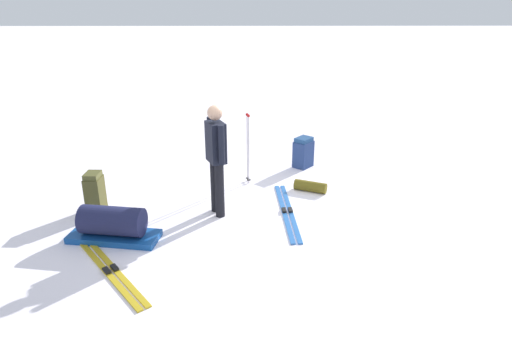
% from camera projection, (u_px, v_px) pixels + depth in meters
% --- Properties ---
extents(ground_plane, '(80.00, 80.00, 0.00)m').
position_uv_depth(ground_plane, '(256.00, 211.00, 7.13)').
color(ground_plane, white).
extents(skier_standing, '(0.53, 0.34, 1.70)m').
position_uv_depth(skier_standing, '(216.00, 155.00, 6.71)').
color(skier_standing, black).
rests_on(skier_standing, ground_plane).
extents(ski_pair_near, '(1.97, 0.30, 0.05)m').
position_uv_depth(ski_pair_near, '(287.00, 211.00, 7.09)').
color(ski_pair_near, '#2B62AF').
rests_on(ski_pair_near, ground_plane).
extents(ski_pair_far, '(1.57, 1.29, 0.05)m').
position_uv_depth(ski_pair_far, '(111.00, 271.00, 5.59)').
color(ski_pair_far, gold).
rests_on(ski_pair_far, ground_plane).
extents(backpack_large_dark, '(0.45, 0.44, 0.59)m').
position_uv_depth(backpack_large_dark, '(303.00, 153.00, 8.81)').
color(backpack_large_dark, navy).
rests_on(backpack_large_dark, ground_plane).
extents(backpack_bright, '(0.31, 0.25, 0.65)m').
position_uv_depth(backpack_bright, '(95.00, 193.00, 6.98)').
color(backpack_bright, '#46431E').
rests_on(backpack_bright, ground_plane).
extents(ski_poles_planted_near, '(0.15, 0.09, 1.26)m').
position_uv_depth(ski_poles_planted_near, '(248.00, 145.00, 7.94)').
color(ski_poles_planted_near, '#B8B0B7').
rests_on(ski_poles_planted_near, ground_plane).
extents(gear_sled, '(0.63, 1.29, 0.49)m').
position_uv_depth(gear_sled, '(113.00, 225.00, 6.23)').
color(gear_sled, '#134691').
rests_on(gear_sled, ground_plane).
extents(sleeping_mat_rolled, '(0.38, 0.58, 0.18)m').
position_uv_depth(sleeping_mat_rolled, '(310.00, 186.00, 7.79)').
color(sleeping_mat_rolled, brown).
rests_on(sleeping_mat_rolled, ground_plane).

